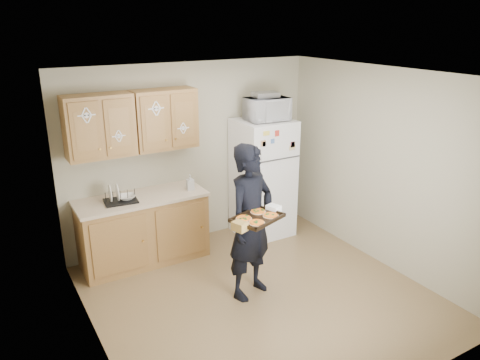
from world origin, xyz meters
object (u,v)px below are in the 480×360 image
Objects in this scene: microwave at (267,109)px; baking_tray at (257,218)px; person at (251,222)px; refrigerator at (263,178)px; dish_rack at (120,196)px.

baking_tray is at bearing -123.79° from microwave.
baking_tray is 0.89× the size of microwave.
person is at bearing 51.20° from baking_tray.
refrigerator is at bearing 110.14° from microwave.
person is at bearing -126.85° from microwave.
dish_rack is at bearing 101.73° from baking_tray.
refrigerator is at bearing 35.73° from baking_tray.
person is at bearing -51.01° from dish_rack.
baking_tray is at bearing -58.87° from dish_rack.
person is 4.56× the size of dish_rack.
baking_tray is 1.87m from dish_rack.
person is at bearing -127.66° from refrigerator.
dish_rack is (-1.07, 1.32, 0.09)m from person.
microwave is at bearing 31.41° from person.
person is 0.35m from baking_tray.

